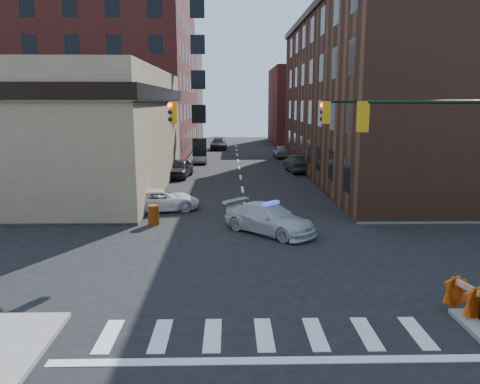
{
  "coord_description": "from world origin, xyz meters",
  "views": [
    {
      "loc": [
        -0.99,
        -19.32,
        6.66
      ],
      "look_at": [
        -0.47,
        3.69,
        2.2
      ],
      "focal_mm": 35.0,
      "sensor_mm": 36.0,
      "label": 1
    }
  ],
  "objects_px": {
    "police_car": "(269,219)",
    "pedestrian_b": "(55,205)",
    "barrel_road": "(265,215)",
    "barricade_se_a": "(465,297)",
    "pedestrian_a": "(113,192)",
    "barrel_bank": "(154,215)",
    "pickup": "(160,200)",
    "parked_car_wfar": "(200,156)",
    "barricade_nw_a": "(91,209)",
    "parked_car_wnear": "(179,168)",
    "parked_car_enear": "(297,164)"
  },
  "relations": [
    {
      "from": "police_car",
      "to": "pedestrian_b",
      "type": "height_order",
      "value": "pedestrian_b"
    },
    {
      "from": "barrel_road",
      "to": "barricade_se_a",
      "type": "xyz_separation_m",
      "value": [
        5.39,
        -11.7,
        0.16
      ]
    },
    {
      "from": "pedestrian_a",
      "to": "barrel_bank",
      "type": "bearing_deg",
      "value": -40.17
    },
    {
      "from": "pickup",
      "to": "parked_car_wfar",
      "type": "bearing_deg",
      "value": -16.66
    },
    {
      "from": "barricade_se_a",
      "to": "barricade_nw_a",
      "type": "xyz_separation_m",
      "value": [
        -15.41,
        12.82,
        -0.07
      ]
    },
    {
      "from": "parked_car_wnear",
      "to": "pedestrian_b",
      "type": "relative_size",
      "value": 3.1
    },
    {
      "from": "barricade_nw_a",
      "to": "barrel_road",
      "type": "bearing_deg",
      "value": -17.09
    },
    {
      "from": "parked_car_enear",
      "to": "pedestrian_a",
      "type": "height_order",
      "value": "pedestrian_a"
    },
    {
      "from": "barrel_road",
      "to": "barricade_nw_a",
      "type": "xyz_separation_m",
      "value": [
        -10.02,
        1.12,
        0.09
      ]
    },
    {
      "from": "barrel_road",
      "to": "barricade_se_a",
      "type": "height_order",
      "value": "barricade_se_a"
    },
    {
      "from": "pickup",
      "to": "parked_car_enear",
      "type": "distance_m",
      "value": 19.21
    },
    {
      "from": "pickup",
      "to": "parked_car_wfar",
      "type": "height_order",
      "value": "parked_car_wfar"
    },
    {
      "from": "police_car",
      "to": "parked_car_enear",
      "type": "height_order",
      "value": "parked_car_enear"
    },
    {
      "from": "police_car",
      "to": "barricade_se_a",
      "type": "distance_m",
      "value": 11.02
    },
    {
      "from": "police_car",
      "to": "parked_car_wfar",
      "type": "distance_m",
      "value": 28.69
    },
    {
      "from": "barricade_nw_a",
      "to": "pedestrian_b",
      "type": "bearing_deg",
      "value": 179.81
    },
    {
      "from": "pickup",
      "to": "barricade_nw_a",
      "type": "relative_size",
      "value": 4.54
    },
    {
      "from": "pedestrian_a",
      "to": "barricade_se_a",
      "type": "relative_size",
      "value": 1.55
    },
    {
      "from": "police_car",
      "to": "pedestrian_b",
      "type": "bearing_deg",
      "value": 120.95
    },
    {
      "from": "barrel_bank",
      "to": "parked_car_wnear",
      "type": "bearing_deg",
      "value": 91.15
    },
    {
      "from": "barrel_road",
      "to": "parked_car_enear",
      "type": "bearing_deg",
      "value": 76.69
    },
    {
      "from": "parked_car_wfar",
      "to": "barricade_nw_a",
      "type": "height_order",
      "value": "parked_car_wfar"
    },
    {
      "from": "pedestrian_a",
      "to": "barricade_nw_a",
      "type": "distance_m",
      "value": 2.63
    },
    {
      "from": "parked_car_enear",
      "to": "pedestrian_b",
      "type": "relative_size",
      "value": 3.2
    },
    {
      "from": "barrel_road",
      "to": "barricade_nw_a",
      "type": "distance_m",
      "value": 10.08
    },
    {
      "from": "police_car",
      "to": "parked_car_wfar",
      "type": "relative_size",
      "value": 1.21
    },
    {
      "from": "pedestrian_a",
      "to": "police_car",
      "type": "bearing_deg",
      "value": -20.31
    },
    {
      "from": "parked_car_enear",
      "to": "barricade_se_a",
      "type": "distance_m",
      "value": 30.7
    },
    {
      "from": "pickup",
      "to": "barrel_bank",
      "type": "height_order",
      "value": "pickup"
    },
    {
      "from": "pedestrian_a",
      "to": "barrel_road",
      "type": "height_order",
      "value": "pedestrian_a"
    },
    {
      "from": "barrel_road",
      "to": "barricade_nw_a",
      "type": "relative_size",
      "value": 0.86
    },
    {
      "from": "police_car",
      "to": "pickup",
      "type": "relative_size",
      "value": 1.07
    },
    {
      "from": "police_car",
      "to": "parked_car_enear",
      "type": "distance_m",
      "value": 21.52
    },
    {
      "from": "pedestrian_b",
      "to": "barrel_bank",
      "type": "bearing_deg",
      "value": -9.7
    },
    {
      "from": "police_car",
      "to": "parked_car_enear",
      "type": "xyz_separation_m",
      "value": [
        4.45,
        21.06,
        0.07
      ]
    },
    {
      "from": "parked_car_wnear",
      "to": "pickup",
      "type": "bearing_deg",
      "value": -82.53
    },
    {
      "from": "parked_car_wnear",
      "to": "barrel_road",
      "type": "distance_m",
      "value": 17.35
    },
    {
      "from": "pickup",
      "to": "police_car",
      "type": "bearing_deg",
      "value": -143.36
    },
    {
      "from": "barrel_road",
      "to": "barricade_se_a",
      "type": "distance_m",
      "value": 12.88
    },
    {
      "from": "parked_car_wfar",
      "to": "pedestrian_b",
      "type": "height_order",
      "value": "pedestrian_b"
    },
    {
      "from": "parked_car_wnear",
      "to": "barricade_nw_a",
      "type": "relative_size",
      "value": 4.52
    },
    {
      "from": "barricade_se_a",
      "to": "barricade_nw_a",
      "type": "bearing_deg",
      "value": 37.43
    },
    {
      "from": "pickup",
      "to": "barrel_road",
      "type": "relative_size",
      "value": 5.26
    },
    {
      "from": "pedestrian_b",
      "to": "barrel_road",
      "type": "relative_size",
      "value": 1.69
    },
    {
      "from": "parked_car_wfar",
      "to": "pedestrian_a",
      "type": "relative_size",
      "value": 2.2
    },
    {
      "from": "parked_car_wfar",
      "to": "barricade_nw_a",
      "type": "distance_m",
      "value": 25.44
    },
    {
      "from": "pedestrian_a",
      "to": "barrel_bank",
      "type": "relative_size",
      "value": 1.77
    },
    {
      "from": "barrel_road",
      "to": "pickup",
      "type": "bearing_deg",
      "value": 153.89
    },
    {
      "from": "barricade_nw_a",
      "to": "pedestrian_a",
      "type": "bearing_deg",
      "value": 63.8
    },
    {
      "from": "pedestrian_a",
      "to": "barrel_road",
      "type": "relative_size",
      "value": 2.1
    }
  ]
}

